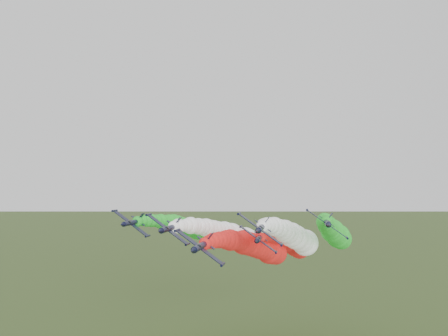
{
  "coord_description": "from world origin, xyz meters",
  "views": [
    {
      "loc": [
        18.63,
        -83.95,
        54.59
      ],
      "look_at": [
        2.79,
        5.0,
        58.66
      ],
      "focal_mm": 35.0,
      "sensor_mm": 36.0,
      "label": 1
    }
  ],
  "objects": [
    {
      "name": "jet_outer_right",
      "position": [
        28.84,
        61.54,
        40.24
      ],
      "size": [
        17.01,
        80.32,
        18.01
      ],
      "rotation": [
        0.0,
        0.61,
        0.0
      ],
      "color": "black",
      "rests_on": "ground"
    },
    {
      "name": "jet_trail",
      "position": [
        14.12,
        69.34,
        35.63
      ],
      "size": [
        17.49,
        80.79,
        18.49
      ],
      "rotation": [
        0.0,
        0.61,
        0.0
      ],
      "color": "black",
      "rests_on": "ground"
    },
    {
      "name": "jet_inner_right",
      "position": [
        16.2,
        52.33,
        39.57
      ],
      "size": [
        17.74,
        81.05,
        18.74
      ],
      "rotation": [
        0.0,
        0.61,
        0.0
      ],
      "color": "black",
      "rests_on": "ground"
    },
    {
      "name": "jet_lead",
      "position": [
        6.28,
        41.95,
        37.44
      ],
      "size": [
        16.97,
        80.27,
        17.97
      ],
      "rotation": [
        0.0,
        0.61,
        0.0
      ],
      "color": "black",
      "rests_on": "ground"
    },
    {
      "name": "jet_outer_left",
      "position": [
        -15.0,
        63.3,
        39.54
      ],
      "size": [
        17.0,
        80.3,
        18.0
      ],
      "rotation": [
        0.0,
        0.61,
        0.0
      ],
      "color": "black",
      "rests_on": "ground"
    },
    {
      "name": "jet_inner_left",
      "position": [
        -2.38,
        52.85,
        39.22
      ],
      "size": [
        16.98,
        80.29,
        17.98
      ],
      "rotation": [
        0.0,
        0.61,
        0.0
      ],
      "color": "black",
      "rests_on": "ground"
    }
  ]
}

